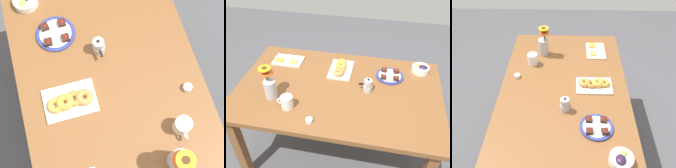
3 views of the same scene
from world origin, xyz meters
The scene contains 10 objects.
ground_plane centered at (0.00, 0.00, 0.00)m, with size 6.00×6.00×0.00m, color #4C4C51.
dining_table centered at (0.00, 0.00, 0.65)m, with size 1.60×1.00×0.74m.
coffee_mug centered at (0.31, 0.28, 0.79)m, with size 0.12×0.09×0.10m.
grape_bowl centered at (-0.64, -0.35, 0.77)m, with size 0.14×0.14×0.07m.
cheese_platter centered at (0.52, -0.28, 0.75)m, with size 0.26×0.17×0.03m.
croissant_platter centered at (0.02, -0.24, 0.76)m, with size 0.19×0.28×0.05m.
jam_cup_honey centered at (0.12, 0.39, 0.76)m, with size 0.05×0.05×0.03m.
dessert_plate centered at (-0.39, -0.23, 0.75)m, with size 0.22×0.22×0.05m.
flower_vase centered at (0.47, 0.20, 0.83)m, with size 0.11×0.11×0.26m.
moka_pot centered at (-0.23, -0.01, 0.79)m, with size 0.11×0.07×0.12m.
Camera 2 is at (-0.30, 1.48, 2.00)m, focal length 40.00 mm.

